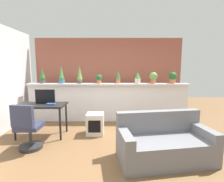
# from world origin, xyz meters

# --- Properties ---
(ground_plane) EXTENTS (12.00, 12.00, 0.00)m
(ground_plane) POSITION_xyz_m (0.00, 0.00, 0.00)
(ground_plane) COLOR brown
(divider_wall) EXTENTS (4.64, 0.16, 1.08)m
(divider_wall) POSITION_xyz_m (0.00, 2.00, 0.54)
(divider_wall) COLOR silver
(divider_wall) RESTS_ON ground
(plant_shelf) EXTENTS (4.64, 0.28, 0.04)m
(plant_shelf) POSITION_xyz_m (0.00, 1.96, 1.10)
(plant_shelf) COLOR silver
(plant_shelf) RESTS_ON divider_wall
(brick_wall_behind) EXTENTS (4.64, 0.10, 2.50)m
(brick_wall_behind) POSITION_xyz_m (0.00, 2.60, 1.25)
(brick_wall_behind) COLOR #9E5442
(brick_wall_behind) RESTS_ON ground
(potted_plant_0) EXTENTS (0.16, 0.16, 0.45)m
(potted_plant_0) POSITION_xyz_m (-1.91, 1.99, 1.32)
(potted_plant_0) COLOR #4C4C51
(potted_plant_0) RESTS_ON plant_shelf
(potted_plant_1) EXTENTS (0.17, 0.17, 0.53)m
(potted_plant_1) POSITION_xyz_m (-1.35, 1.99, 1.34)
(potted_plant_1) COLOR #386B84
(potted_plant_1) RESTS_ON plant_shelf
(potted_plant_2) EXTENTS (0.15, 0.15, 0.50)m
(potted_plant_2) POSITION_xyz_m (-0.82, 1.95, 1.35)
(potted_plant_2) COLOR #4C4C51
(potted_plant_2) RESTS_ON plant_shelf
(potted_plant_3) EXTENTS (0.19, 0.19, 0.26)m
(potted_plant_3) POSITION_xyz_m (-0.26, 1.96, 1.27)
(potted_plant_3) COLOR #C66B42
(potted_plant_3) RESTS_ON plant_shelf
(potted_plant_4) EXTENTS (0.13, 0.13, 0.37)m
(potted_plant_4) POSITION_xyz_m (0.29, 1.98, 1.31)
(potted_plant_4) COLOR #C66B42
(potted_plant_4) RESTS_ON plant_shelf
(potted_plant_5) EXTENTS (0.17, 0.17, 0.33)m
(potted_plant_5) POSITION_xyz_m (0.85, 1.93, 1.29)
(potted_plant_5) COLOR silver
(potted_plant_5) RESTS_ON plant_shelf
(potted_plant_6) EXTENTS (0.23, 0.23, 0.33)m
(potted_plant_6) POSITION_xyz_m (1.31, 1.97, 1.31)
(potted_plant_6) COLOR #C66B42
(potted_plant_6) RESTS_ON plant_shelf
(potted_plant_7) EXTENTS (0.23, 0.23, 0.32)m
(potted_plant_7) POSITION_xyz_m (1.88, 2.00, 1.30)
(potted_plant_7) COLOR #C66B42
(potted_plant_7) RESTS_ON plant_shelf
(desk) EXTENTS (1.10, 0.60, 0.75)m
(desk) POSITION_xyz_m (-1.52, 0.87, 0.67)
(desk) COLOR black
(desk) RESTS_ON ground
(tv_monitor) EXTENTS (0.45, 0.04, 0.33)m
(tv_monitor) POSITION_xyz_m (-1.44, 0.95, 0.91)
(tv_monitor) COLOR black
(tv_monitor) RESTS_ON desk
(office_chair) EXTENTS (0.48, 0.48, 0.91)m
(office_chair) POSITION_xyz_m (-1.49, 0.17, 0.39)
(office_chair) COLOR #262628
(office_chair) RESTS_ON ground
(side_cube_shelf) EXTENTS (0.40, 0.41, 0.50)m
(side_cube_shelf) POSITION_xyz_m (-0.29, 0.97, 0.25)
(side_cube_shelf) COLOR silver
(side_cube_shelf) RESTS_ON ground
(book_on_desk) EXTENTS (0.19, 0.10, 0.04)m
(book_on_desk) POSITION_xyz_m (-1.25, 0.79, 0.77)
(book_on_desk) COLOR #2D4C8C
(book_on_desk) RESTS_ON desk
(couch) EXTENTS (1.66, 0.99, 0.80)m
(couch) POSITION_xyz_m (1.00, -0.17, 0.28)
(couch) COLOR slate
(couch) RESTS_ON ground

